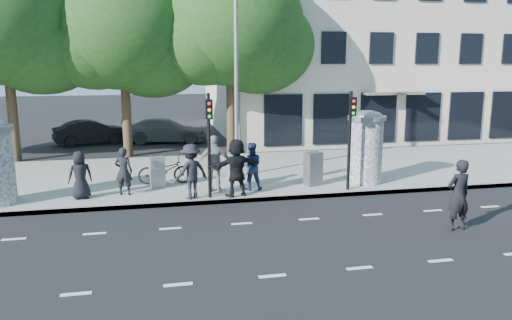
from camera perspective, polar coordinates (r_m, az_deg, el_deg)
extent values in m
plane|color=black|center=(12.95, -0.50, -9.22)|extent=(120.00, 120.00, 0.00)
cube|color=gray|center=(20.04, -4.83, -1.66)|extent=(40.00, 8.00, 0.15)
cube|color=slate|center=(16.25, -3.03, -4.69)|extent=(40.00, 0.10, 0.16)
cube|color=silver|center=(10.97, 1.89, -13.12)|extent=(32.00, 0.12, 0.01)
cube|color=silver|center=(14.25, -1.64, -7.28)|extent=(32.00, 0.12, 0.01)
cylinder|color=beige|center=(18.55, 12.41, 0.94)|extent=(1.20, 1.20, 2.30)
cylinder|color=slate|center=(18.38, 12.57, 4.71)|extent=(1.36, 1.36, 0.16)
ellipsoid|color=slate|center=(18.37, 12.58, 4.96)|extent=(1.10, 1.10, 0.38)
cylinder|color=black|center=(16.07, -5.38, 1.59)|extent=(0.11, 0.11, 3.40)
cube|color=black|center=(15.74, -5.38, 5.79)|extent=(0.22, 0.14, 0.62)
cylinder|color=black|center=(17.29, 10.63, 2.12)|extent=(0.11, 0.11, 3.40)
cube|color=black|center=(16.98, 11.00, 6.03)|extent=(0.22, 0.14, 0.62)
cylinder|color=slate|center=(18.88, -2.27, 10.06)|extent=(0.16, 0.16, 8.00)
cylinder|color=#38281C|center=(25.22, -26.09, 5.15)|extent=(0.44, 0.44, 4.73)
ellipsoid|color=#1B3F17|center=(25.21, -26.92, 14.55)|extent=(7.20, 7.20, 6.12)
cylinder|color=#38281C|center=(24.72, -14.60, 5.46)|extent=(0.44, 0.44, 4.41)
ellipsoid|color=#1B3F17|center=(24.66, -15.05, 14.44)|extent=(6.80, 6.80, 5.78)
cylinder|color=#38281C|center=(24.61, -2.88, 5.99)|extent=(0.44, 0.44, 4.59)
ellipsoid|color=#1B3F17|center=(24.58, -2.97, 15.38)|extent=(7.00, 7.00, 5.95)
cube|color=beige|center=(35.04, 12.57, 13.35)|extent=(20.00, 15.00, 12.00)
cube|color=black|center=(28.45, 18.51, 4.72)|extent=(18.00, 0.10, 2.60)
cube|color=#59544C|center=(27.08, 15.38, 7.36)|extent=(3.20, 0.90, 0.12)
cube|color=#194C8C|center=(24.87, -0.66, 8.15)|extent=(1.60, 0.06, 0.30)
imported|color=black|center=(17.01, -19.45, -1.62)|extent=(0.88, 0.72, 1.56)
imported|color=black|center=(17.08, -14.89, -1.25)|extent=(0.66, 0.51, 1.60)
imported|color=#1E294D|center=(17.15, -0.60, -0.72)|extent=(0.86, 0.70, 1.66)
imported|color=black|center=(16.17, -7.44, -1.31)|extent=(1.32, 1.08, 1.79)
imported|color=gray|center=(16.96, -4.72, -0.41)|extent=(1.24, 0.86, 1.94)
imported|color=black|center=(16.34, -2.26, -0.87)|extent=(1.88, 1.06, 1.91)
imported|color=black|center=(14.55, 22.13, -3.73)|extent=(0.77, 0.56, 1.96)
imported|color=black|center=(18.35, -10.37, -1.15)|extent=(0.73, 1.94, 1.01)
cube|color=gray|center=(17.92, -11.23, -1.36)|extent=(0.58, 0.47, 1.08)
cube|color=#5C5E61|center=(17.93, 6.55, -1.01)|extent=(0.67, 0.57, 1.20)
imported|color=black|center=(29.27, -18.28, 3.05)|extent=(2.49, 4.27, 1.33)
imported|color=slate|center=(28.91, -10.33, 3.35)|extent=(2.43, 4.82, 1.34)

